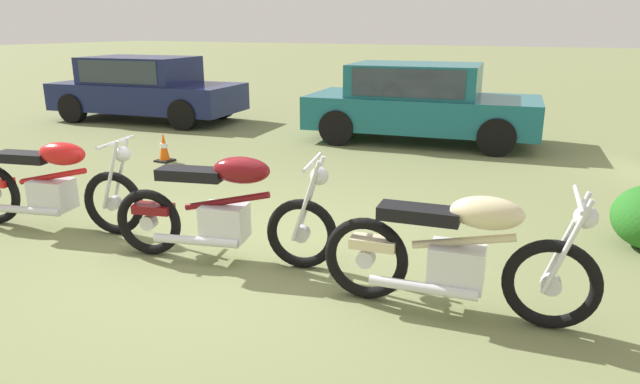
% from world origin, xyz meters
% --- Properties ---
extents(ground_plane, '(120.00, 120.00, 0.00)m').
position_xyz_m(ground_plane, '(0.00, 0.00, 0.00)').
color(ground_plane, olive).
extents(motorcycle_red, '(2.10, 0.86, 1.02)m').
position_xyz_m(motorcycle_red, '(-2.14, -0.31, 0.48)').
color(motorcycle_red, black).
rests_on(motorcycle_red, ground).
extents(motorcycle_maroon, '(2.07, 0.89, 1.02)m').
position_xyz_m(motorcycle_maroon, '(0.01, -0.18, 0.49)').
color(motorcycle_maroon, black).
rests_on(motorcycle_maroon, ground).
extents(motorcycle_cream, '(2.02, 0.69, 1.02)m').
position_xyz_m(motorcycle_cream, '(2.12, -0.18, 0.48)').
color(motorcycle_cream, black).
rests_on(motorcycle_cream, ground).
extents(car_navy, '(4.46, 2.33, 1.43)m').
position_xyz_m(car_navy, '(-6.47, 5.57, 0.80)').
color(car_navy, '#161E4C').
rests_on(car_navy, ground).
extents(car_teal, '(4.40, 2.42, 1.43)m').
position_xyz_m(car_teal, '(-0.18, 6.09, 0.80)').
color(car_teal, '#19606B').
rests_on(car_teal, ground).
extents(traffic_cone, '(0.25, 0.25, 0.47)m').
position_xyz_m(traffic_cone, '(-3.26, 2.61, 0.21)').
color(traffic_cone, '#EA590F').
rests_on(traffic_cone, ground).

